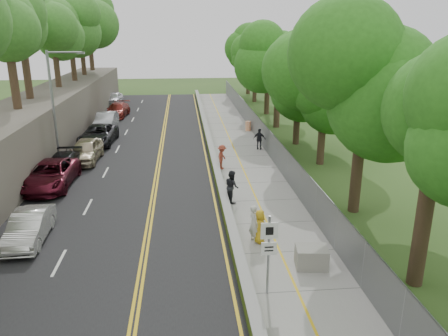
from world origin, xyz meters
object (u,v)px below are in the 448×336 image
object	(u,v)px
streetlight	(56,101)
person_far	(259,139)
painter_0	(260,226)
construction_barrel	(248,126)
concrete_block	(311,257)
signpost	(269,247)
car_2	(50,175)
car_1	(29,227)

from	to	relation	value
streetlight	person_far	xyz separation A→B (m)	(14.66, 2.80, -3.74)
painter_0	person_far	xyz separation A→B (m)	(2.75, 15.80, 0.06)
construction_barrel	concrete_block	xyz separation A→B (m)	(-1.10, -24.84, -0.02)
signpost	car_2	xyz separation A→B (m)	(-11.09, 12.48, -1.14)
signpost	person_far	distance (m)	20.09
streetlight	person_far	distance (m)	15.39
car_1	concrete_block	bearing A→B (deg)	-17.86
signpost	car_2	bearing A→B (deg)	131.64
painter_0	person_far	distance (m)	16.04
concrete_block	car_1	bearing A→B (deg)	164.15
car_1	person_far	distance (m)	19.72
car_2	concrete_block	bearing A→B (deg)	-38.45
signpost	concrete_block	world-z (taller)	signpost
signpost	concrete_block	bearing A→B (deg)	38.47
car_1	streetlight	bearing A→B (deg)	95.03
concrete_block	car_1	xyz separation A→B (m)	(-12.20, 3.46, 0.25)
painter_0	person_far	size ratio (longest dim) A/B	0.93
streetlight	car_2	size ratio (longest dim) A/B	1.42
streetlight	car_2	world-z (taller)	streetlight
car_2	painter_0	bearing A→B (deg)	-35.70
concrete_block	person_far	size ratio (longest dim) A/B	0.76
person_far	signpost	bearing A→B (deg)	102.86
construction_barrel	car_2	distance (m)	20.10
signpost	concrete_block	xyz separation A→B (m)	(2.15, 1.71, -1.49)
concrete_block	painter_0	world-z (taller)	painter_0
car_1	painter_0	world-z (taller)	painter_0
signpost	person_far	bearing A→B (deg)	80.97
construction_barrel	car_1	size ratio (longest dim) A/B	0.22
streetlight	car_1	world-z (taller)	streetlight
car_2	person_far	world-z (taller)	person_far
car_1	painter_0	distance (m)	10.51
concrete_block	streetlight	bearing A→B (deg)	131.75
car_1	painter_0	xyz separation A→B (m)	(10.45, -1.16, 0.11)
car_1	car_2	bearing A→B (deg)	96.12
signpost	painter_0	xyz separation A→B (m)	(0.40, 4.02, -1.13)
person_far	car_1	bearing A→B (deg)	69.86
car_2	person_far	distance (m)	16.02
construction_barrel	car_2	bearing A→B (deg)	-135.55
concrete_block	car_1	world-z (taller)	car_1
streetlight	construction_barrel	size ratio (longest dim) A/B	8.87
concrete_block	painter_0	distance (m)	2.92
construction_barrel	person_far	distance (m)	6.74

